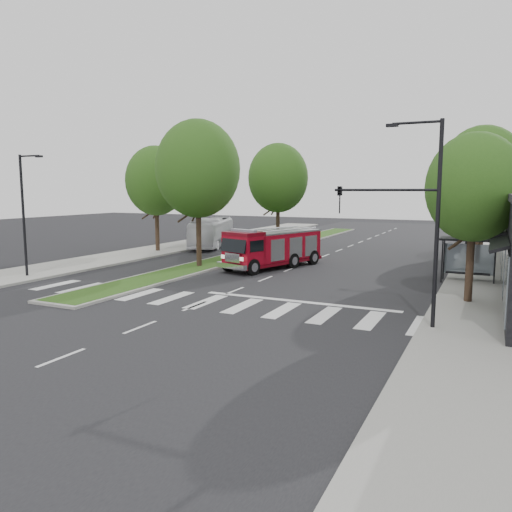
{
  "coord_description": "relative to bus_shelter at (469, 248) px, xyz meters",
  "views": [
    {
      "loc": [
        12.41,
        -23.34,
        5.41
      ],
      "look_at": [
        0.73,
        1.13,
        1.8
      ],
      "focal_mm": 35.0,
      "sensor_mm": 36.0,
      "label": 1
    }
  ],
  "objects": [
    {
      "name": "streetlight_left_near",
      "position": [
        -24.56,
        -10.15,
        2.16
      ],
      "size": [
        1.9,
        0.2,
        7.5
      ],
      "color": "black",
      "rests_on": "ground"
    },
    {
      "name": "streetlight_right_far",
      "position": [
        -0.85,
        11.85,
        2.44
      ],
      "size": [
        2.11,
        0.2,
        8.0
      ],
      "color": "black",
      "rests_on": "ground"
    },
    {
      "name": "sidewalk_right",
      "position": [
        1.3,
        1.85,
        -1.96
      ],
      "size": [
        5.0,
        80.0,
        0.15
      ],
      "primitive_type": "cube",
      "color": "gray",
      "rests_on": "ground"
    },
    {
      "name": "median",
      "position": [
        -17.2,
        9.85,
        -1.96
      ],
      "size": [
        3.0,
        50.0,
        0.15
      ],
      "color": "gray",
      "rests_on": "ground"
    },
    {
      "name": "bus_shelter",
      "position": [
        0.0,
        0.0,
        0.0
      ],
      "size": [
        3.2,
        1.6,
        2.61
      ],
      "color": "black",
      "rests_on": "ground"
    },
    {
      "name": "tree_left_mid",
      "position": [
        -25.2,
        3.85,
        4.12
      ],
      "size": [
        5.2,
        5.2,
        9.16
      ],
      "color": "black",
      "rests_on": "ground"
    },
    {
      "name": "city_bus",
      "position": [
        -22.98,
        9.41,
        -0.67
      ],
      "size": [
        5.26,
        10.09,
        2.75
      ],
      "primitive_type": "imported",
      "rotation": [
        0.0,
        0.0,
        0.32
      ],
      "color": "silver",
      "rests_on": "ground"
    },
    {
      "name": "tree_median_far",
      "position": [
        -17.2,
        11.85,
        4.45
      ],
      "size": [
        5.6,
        5.6,
        9.72
      ],
      "color": "black",
      "rests_on": "ground"
    },
    {
      "name": "tree_right_mid",
      "position": [
        0.3,
        5.85,
        4.45
      ],
      "size": [
        5.6,
        5.6,
        9.72
      ],
      "color": "black",
      "rests_on": "ground"
    },
    {
      "name": "tree_right_near",
      "position": [
        0.3,
        -6.15,
        3.47
      ],
      "size": [
        4.4,
        4.4,
        8.05
      ],
      "color": "black",
      "rests_on": "ground"
    },
    {
      "name": "sidewalk_left",
      "position": [
        -25.7,
        1.85,
        -1.96
      ],
      "size": [
        5.0,
        80.0,
        0.15
      ],
      "primitive_type": "cube",
      "color": "gray",
      "rests_on": "ground"
    },
    {
      "name": "streetlight_right_near",
      "position": [
        -1.59,
        -11.65,
        2.63
      ],
      "size": [
        4.08,
        0.22,
        8.0
      ],
      "color": "black",
      "rests_on": "ground"
    },
    {
      "name": "ground",
      "position": [
        -11.2,
        -8.15,
        -2.04
      ],
      "size": [
        140.0,
        140.0,
        0.0
      ],
      "primitive_type": "plane",
      "color": "black",
      "rests_on": "ground"
    },
    {
      "name": "fire_engine",
      "position": [
        -12.53,
        0.04,
        -0.67
      ],
      "size": [
        4.87,
        8.59,
        2.86
      ],
      "rotation": [
        0.0,
        0.0,
        -0.31
      ],
      "color": "#5A040E",
      "rests_on": "ground"
    },
    {
      "name": "tree_median_near",
      "position": [
        -17.2,
        -2.15,
        4.77
      ],
      "size": [
        5.8,
        5.8,
        10.16
      ],
      "color": "black",
      "rests_on": "ground"
    },
    {
      "name": "tree_right_far",
      "position": [
        0.3,
        15.85,
        3.8
      ],
      "size": [
        5.0,
        5.0,
        8.73
      ],
      "color": "black",
      "rests_on": "ground"
    }
  ]
}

